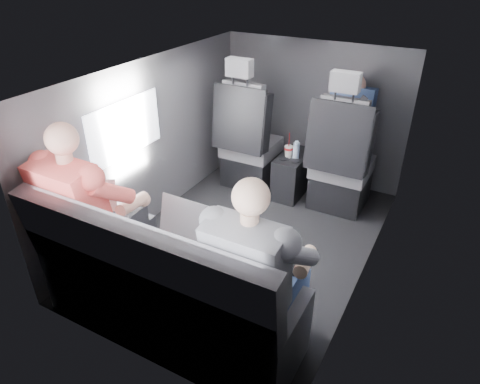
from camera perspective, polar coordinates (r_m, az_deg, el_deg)
The scene contains 20 objects.
floor at distance 3.48m, azimuth 1.25°, elevation -6.48°, with size 2.60×2.60×0.00m, color black.
ceiling at distance 2.89m, azimuth 1.55°, elevation 15.63°, with size 2.60×2.60×0.00m, color #B2B2AD.
panel_left at distance 3.59m, azimuth -11.58°, elevation 6.52°, with size 0.02×2.60×1.35m, color #56565B.
panel_right at distance 2.88m, azimuth 17.51°, elevation -0.42°, with size 0.02×2.60×1.35m, color #56565B.
panel_front at distance 4.24m, azimuth 9.62°, elevation 10.37°, with size 1.80×0.02×1.35m, color #56565B.
panel_back at distance 2.23m, azimuth -14.38°, elevation -9.73°, with size 1.80×0.02×1.35m, color #56565B.
side_window at distance 3.29m, azimuth -14.99°, elevation 8.16°, with size 0.02×0.75×0.42m, color white.
seatbelt at distance 3.50m, azimuth 13.17°, elevation 8.00°, with size 0.05×0.01×0.65m, color black.
front_seat_left at distance 4.10m, azimuth 1.14°, elevation 6.02°, with size 0.52×0.58×1.26m.
front_seat_right at distance 3.81m, azimuth 13.23°, elevation 3.24°, with size 0.52×0.58×1.26m.
center_console at distance 4.06m, azimuth 7.02°, elevation 2.36°, with size 0.24×0.48×0.41m.
rear_bench at distance 2.60m, azimuth -9.84°, elevation -13.14°, with size 1.60×0.57×0.92m.
soda_cup at distance 3.90m, azimuth 6.48°, elevation 5.44°, with size 0.08×0.08×0.24m.
water_bottle at distance 3.88m, azimuth 7.50°, elevation 5.52°, with size 0.06×0.06×0.17m.
laptop_white at distance 2.93m, azimuth -17.63°, elevation -0.93°, with size 0.36×0.40×0.22m.
laptop_silver at distance 2.55m, azimuth -5.74°, elevation -4.22°, with size 0.36×0.32×0.25m.
laptop_black at distance 2.31m, azimuth 4.06°, elevation -8.38°, with size 0.34×0.32×0.23m.
passenger_rear_left at distance 2.80m, azimuth -19.09°, elevation -2.41°, with size 0.52×0.64×1.25m.
passenger_rear_right at distance 2.22m, azimuth 2.55°, elevation -10.58°, with size 0.49×0.61×1.21m.
passenger_front_right at distance 3.92m, azimuth 14.46°, elevation 9.26°, with size 0.37×0.37×0.71m.
Camera 1 is at (1.27, -2.49, 2.06)m, focal length 32.00 mm.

